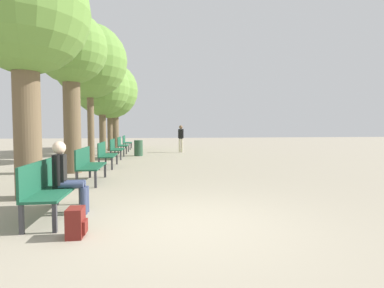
{
  "coord_description": "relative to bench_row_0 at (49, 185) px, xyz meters",
  "views": [
    {
      "loc": [
        -0.48,
        -4.59,
        1.53
      ],
      "look_at": [
        0.83,
        4.83,
        1.01
      ],
      "focal_mm": 28.0,
      "sensor_mm": 36.0,
      "label": 1
    }
  ],
  "objects": [
    {
      "name": "pedestrian_near",
      "position": [
        3.6,
        13.09,
        0.41
      ],
      "size": [
        0.34,
        0.24,
        1.68
      ],
      "color": "beige",
      "rests_on": "ground_plane"
    },
    {
      "name": "bench_row_0",
      "position": [
        0.0,
        0.0,
        0.0
      ],
      "size": [
        0.54,
        1.72,
        0.96
      ],
      "color": "#195138",
      "rests_on": "ground_plane"
    },
    {
      "name": "tree_row_2",
      "position": [
        -0.89,
        8.45,
        3.89
      ],
      "size": [
        3.25,
        3.25,
        6.08
      ],
      "color": "brown",
      "rests_on": "ground_plane"
    },
    {
      "name": "tree_row_4",
      "position": [
        -0.89,
        14.77,
        3.39
      ],
      "size": [
        3.65,
        3.65,
        5.78
      ],
      "color": "brown",
      "rests_on": "ground_plane"
    },
    {
      "name": "bench_row_2",
      "position": [
        0.0,
        6.55,
        0.0
      ],
      "size": [
        0.54,
        1.72,
        0.96
      ],
      "color": "#195138",
      "rests_on": "ground_plane"
    },
    {
      "name": "tree_row_3",
      "position": [
        -0.89,
        11.75,
        3.15
      ],
      "size": [
        3.03,
        3.03,
        5.25
      ],
      "color": "brown",
      "rests_on": "ground_plane"
    },
    {
      "name": "bench_row_3",
      "position": [
        0.0,
        9.83,
        0.0
      ],
      "size": [
        0.54,
        1.72,
        0.96
      ],
      "color": "#195138",
      "rests_on": "ground_plane"
    },
    {
      "name": "ground_plane",
      "position": [
        2.2,
        -0.75,
        -0.55
      ],
      "size": [
        80.0,
        80.0,
        0.0
      ],
      "primitive_type": "plane",
      "color": "gray"
    },
    {
      "name": "tree_row_1",
      "position": [
        -0.89,
        5.25,
        3.48
      ],
      "size": [
        2.4,
        2.4,
        5.41
      ],
      "color": "brown",
      "rests_on": "ground_plane"
    },
    {
      "name": "tree_row_5",
      "position": [
        -0.89,
        17.67,
        3.07
      ],
      "size": [
        2.76,
        2.76,
        5.08
      ],
      "color": "brown",
      "rests_on": "ground_plane"
    },
    {
      "name": "backpack",
      "position": [
        0.69,
        -1.04,
        -0.35
      ],
      "size": [
        0.25,
        0.31,
        0.42
      ],
      "color": "maroon",
      "rests_on": "ground_plane"
    },
    {
      "name": "bench_row_4",
      "position": [
        0.0,
        13.11,
        0.0
      ],
      "size": [
        0.54,
        1.72,
        0.96
      ],
      "color": "#195138",
      "rests_on": "ground_plane"
    },
    {
      "name": "trash_bin",
      "position": [
        1.08,
        11.09,
        -0.13
      ],
      "size": [
        0.46,
        0.46,
        0.85
      ],
      "color": "#2D5138",
      "rests_on": "ground_plane"
    },
    {
      "name": "bench_row_1",
      "position": [
        0.0,
        3.28,
        0.0
      ],
      "size": [
        0.54,
        1.72,
        0.96
      ],
      "color": "#195138",
      "rests_on": "ground_plane"
    },
    {
      "name": "person_seated",
      "position": [
        0.25,
        0.17,
        0.14
      ],
      "size": [
        0.59,
        0.33,
        1.29
      ],
      "color": "#384260",
      "rests_on": "ground_plane"
    },
    {
      "name": "tree_row_0",
      "position": [
        -0.89,
        1.52,
        3.38
      ],
      "size": [
        2.71,
        2.71,
        5.4
      ],
      "color": "brown",
      "rests_on": "ground_plane"
    },
    {
      "name": "bench_row_5",
      "position": [
        0.0,
        16.39,
        0.0
      ],
      "size": [
        0.54,
        1.72,
        0.96
      ],
      "color": "#195138",
      "rests_on": "ground_plane"
    }
  ]
}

